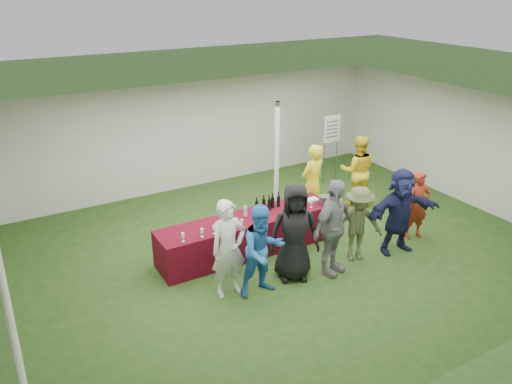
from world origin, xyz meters
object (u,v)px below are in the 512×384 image
serving_table (247,235)px  wine_list_sign (332,134)px  customer_0 (229,249)px  customer_5 (400,211)px  customer_1 (263,251)px  customer_4 (358,224)px  dump_bucket (324,200)px  staff_pourer (312,184)px  customer_2 (294,232)px  customer_3 (333,228)px  staff_back (358,171)px  customer_6 (417,205)px

serving_table → wine_list_sign: (3.70, 2.17, 0.94)m
customer_0 → customer_5: (3.53, -0.35, -0.00)m
customer_1 → customer_5: bearing=1.5°
serving_table → wine_list_sign: 4.39m
customer_4 → serving_table: bearing=161.5°
serving_table → customer_5: customer_5 is taller
dump_bucket → customer_5: 1.51m
staff_pourer → customer_2: (-1.63, -1.72, 0.02)m
serving_table → customer_4: customer_4 is taller
staff_pourer → customer_3: 2.15m
wine_list_sign → customer_1: (-4.14, -3.52, -0.49)m
staff_pourer → customer_5: bearing=96.7°
wine_list_sign → customer_3: bearing=-127.2°
serving_table → customer_4: bearing=-37.1°
dump_bucket → wine_list_sign: (2.02, 2.39, 0.48)m
customer_0 → customer_3: size_ratio=0.95×
serving_table → staff_back: 3.47m
staff_back → customer_1: staff_back is taller
customer_0 → dump_bucket: bearing=17.8°
customer_1 → serving_table: bearing=74.8°
wine_list_sign → staff_pourer: (-1.78, -1.66, -0.42)m
staff_pourer → customer_6: size_ratio=1.23×
customer_5 → customer_6: customer_5 is taller
staff_pourer → customer_1: 3.00m
customer_3 → customer_1: bearing=159.6°
staff_back → customer_5: size_ratio=0.98×
staff_back → customer_2: bearing=64.3°
staff_pourer → customer_5: (0.68, -1.94, -0.03)m
customer_1 → dump_bucket: bearing=31.0°
dump_bucket → customer_3: bearing=-120.4°
customer_2 → staff_back: bearing=55.4°
staff_pourer → customer_1: (-2.35, -1.86, -0.07)m
customer_3 → customer_4: bearing=-6.8°
serving_table → customer_3: customer_3 is taller
dump_bucket → customer_5: customer_5 is taller
serving_table → customer_6: size_ratio=2.48×
staff_back → customer_6: bearing=121.5°
dump_bucket → customer_3: customer_3 is taller
customer_0 → customer_5: size_ratio=1.00×
wine_list_sign → customer_3: 4.52m
customer_3 → customer_6: customer_3 is taller
staff_pourer → serving_table: bearing=2.6°
staff_back → customer_6: (-0.03, -1.91, -0.12)m
staff_back → customer_6: staff_back is taller
customer_2 → customer_6: bearing=23.7°
serving_table → dump_bucket: size_ratio=15.90×
dump_bucket → customer_6: bearing=-30.3°
serving_table → customer_6: bearing=-19.7°
customer_2 → customer_5: (2.30, -0.22, -0.04)m
customer_3 → customer_0: bearing=152.5°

